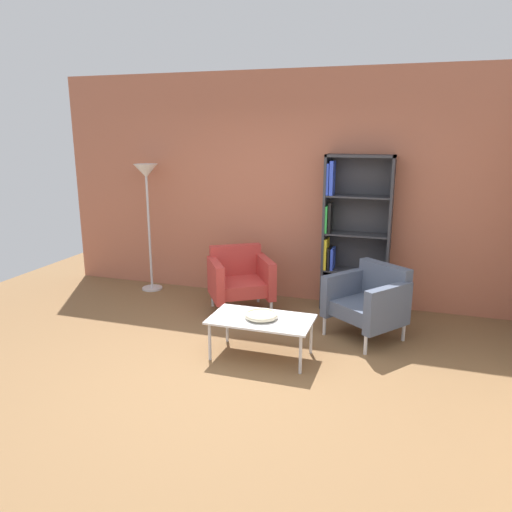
{
  "coord_description": "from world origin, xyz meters",
  "views": [
    {
      "loc": [
        1.6,
        -3.73,
        2.18
      ],
      "look_at": [
        0.09,
        0.84,
        0.95
      ],
      "focal_mm": 34.73,
      "sensor_mm": 36.0,
      "label": 1
    }
  ],
  "objects_px": {
    "bookshelf_tall": "(351,235)",
    "floor_lamp_torchiere": "(147,186)",
    "armchair_by_bookshelf": "(369,300)",
    "armchair_spare_guest": "(240,278)",
    "coffee_table_low": "(261,321)",
    "decorative_bowl": "(261,315)"
  },
  "relations": [
    {
      "from": "decorative_bowl",
      "to": "armchair_spare_guest",
      "type": "distance_m",
      "value": 1.33
    },
    {
      "from": "armchair_spare_guest",
      "to": "floor_lamp_torchiere",
      "type": "height_order",
      "value": "floor_lamp_torchiere"
    },
    {
      "from": "armchair_by_bookshelf",
      "to": "floor_lamp_torchiere",
      "type": "height_order",
      "value": "floor_lamp_torchiere"
    },
    {
      "from": "armchair_spare_guest",
      "to": "armchair_by_bookshelf",
      "type": "xyz_separation_m",
      "value": [
        1.59,
        -0.33,
        0.0
      ]
    },
    {
      "from": "floor_lamp_torchiere",
      "to": "armchair_spare_guest",
      "type": "bearing_deg",
      "value": -15.24
    },
    {
      "from": "decorative_bowl",
      "to": "armchair_by_bookshelf",
      "type": "bearing_deg",
      "value": 41.26
    },
    {
      "from": "bookshelf_tall",
      "to": "armchair_spare_guest",
      "type": "relative_size",
      "value": 2.02
    },
    {
      "from": "bookshelf_tall",
      "to": "armchair_by_bookshelf",
      "type": "xyz_separation_m",
      "value": [
        0.33,
        -0.85,
        -0.51
      ]
    },
    {
      "from": "decorative_bowl",
      "to": "armchair_by_bookshelf",
      "type": "xyz_separation_m",
      "value": [
        0.95,
        0.83,
        -0.02
      ]
    },
    {
      "from": "armchair_by_bookshelf",
      "to": "coffee_table_low",
      "type": "bearing_deg",
      "value": -102.04
    },
    {
      "from": "bookshelf_tall",
      "to": "floor_lamp_torchiere",
      "type": "bearing_deg",
      "value": -177.34
    },
    {
      "from": "bookshelf_tall",
      "to": "coffee_table_low",
      "type": "distance_m",
      "value": 1.88
    },
    {
      "from": "armchair_spare_guest",
      "to": "floor_lamp_torchiere",
      "type": "bearing_deg",
      "value": 131.26
    },
    {
      "from": "bookshelf_tall",
      "to": "decorative_bowl",
      "type": "height_order",
      "value": "bookshelf_tall"
    },
    {
      "from": "armchair_by_bookshelf",
      "to": "floor_lamp_torchiere",
      "type": "relative_size",
      "value": 0.54
    },
    {
      "from": "coffee_table_low",
      "to": "armchair_spare_guest",
      "type": "distance_m",
      "value": 1.33
    },
    {
      "from": "coffee_table_low",
      "to": "armchair_spare_guest",
      "type": "height_order",
      "value": "armchair_spare_guest"
    },
    {
      "from": "bookshelf_tall",
      "to": "floor_lamp_torchiere",
      "type": "height_order",
      "value": "bookshelf_tall"
    },
    {
      "from": "floor_lamp_torchiere",
      "to": "armchair_by_bookshelf",
      "type": "bearing_deg",
      "value": -13.35
    },
    {
      "from": "decorative_bowl",
      "to": "floor_lamp_torchiere",
      "type": "relative_size",
      "value": 0.18
    },
    {
      "from": "coffee_table_low",
      "to": "floor_lamp_torchiere",
      "type": "bearing_deg",
      "value": 143.59
    },
    {
      "from": "bookshelf_tall",
      "to": "floor_lamp_torchiere",
      "type": "relative_size",
      "value": 1.09
    }
  ]
}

